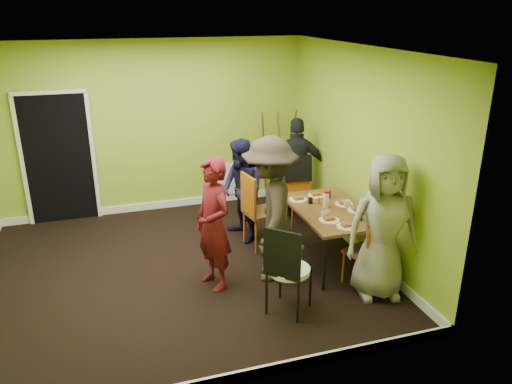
# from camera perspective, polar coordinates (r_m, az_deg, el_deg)

# --- Properties ---
(ground) EXTENTS (5.00, 5.00, 0.00)m
(ground) POSITION_cam_1_polar(r_m,az_deg,el_deg) (6.72, -8.51, -8.79)
(ground) COLOR black
(ground) RESTS_ON ground
(room_walls) EXTENTS (5.04, 4.54, 2.82)m
(room_walls) POSITION_cam_1_polar(r_m,az_deg,el_deg) (6.34, -9.26, -0.82)
(room_walls) COLOR #95BC30
(room_walls) RESTS_ON ground
(dining_table) EXTENTS (0.90, 1.50, 0.75)m
(dining_table) POSITION_cam_1_polar(r_m,az_deg,el_deg) (6.67, 8.52, -2.36)
(dining_table) COLOR black
(dining_table) RESTS_ON ground
(chair_left_far) EXTENTS (0.52, 0.52, 1.09)m
(chair_left_far) POSITION_cam_1_polar(r_m,az_deg,el_deg) (7.02, 0.02, -1.66)
(chair_left_far) COLOR #C46412
(chair_left_far) RESTS_ON ground
(chair_left_near) EXTENTS (0.37, 0.36, 0.87)m
(chair_left_near) POSITION_cam_1_polar(r_m,az_deg,el_deg) (6.37, 2.85, -5.37)
(chair_left_near) COLOR #C46412
(chair_left_near) RESTS_ON ground
(chair_back_end) EXTENTS (0.48, 0.55, 1.05)m
(chair_back_end) POSITION_cam_1_polar(r_m,az_deg,el_deg) (7.91, 4.84, 1.89)
(chair_back_end) COLOR #C46412
(chair_back_end) RESTS_ON ground
(chair_front_end) EXTENTS (0.51, 0.51, 0.95)m
(chair_front_end) POSITION_cam_1_polar(r_m,az_deg,el_deg) (6.19, 12.84, -6.23)
(chair_front_end) COLOR #C46412
(chair_front_end) RESTS_ON ground
(chair_bentwood) EXTENTS (0.59, 0.59, 1.08)m
(chair_bentwood) POSITION_cam_1_polar(r_m,az_deg,el_deg) (5.52, 3.53, -8.48)
(chair_bentwood) COLOR black
(chair_bentwood) RESTS_ON ground
(easel) EXTENTS (0.65, 0.61, 1.62)m
(easel) POSITION_cam_1_polar(r_m,az_deg,el_deg) (8.70, 2.41, 4.07)
(easel) COLOR brown
(easel) RESTS_ON ground
(plate_near_left) EXTENTS (0.25, 0.25, 0.01)m
(plate_near_left) POSITION_cam_1_polar(r_m,az_deg,el_deg) (6.90, 4.85, -0.87)
(plate_near_left) COLOR white
(plate_near_left) RESTS_ON dining_table
(plate_near_right) EXTENTS (0.26, 0.26, 0.01)m
(plate_near_right) POSITION_cam_1_polar(r_m,az_deg,el_deg) (6.30, 8.36, -3.19)
(plate_near_right) COLOR white
(plate_near_right) RESTS_ON dining_table
(plate_far_back) EXTENTS (0.23, 0.23, 0.01)m
(plate_far_back) POSITION_cam_1_polar(r_m,az_deg,el_deg) (7.08, 6.90, -0.40)
(plate_far_back) COLOR white
(plate_far_back) RESTS_ON dining_table
(plate_far_front) EXTENTS (0.26, 0.26, 0.01)m
(plate_far_front) POSITION_cam_1_polar(r_m,az_deg,el_deg) (6.16, 10.35, -3.89)
(plate_far_front) COLOR white
(plate_far_front) RESTS_ON dining_table
(plate_wall_back) EXTENTS (0.25, 0.25, 0.01)m
(plate_wall_back) POSITION_cam_1_polar(r_m,az_deg,el_deg) (6.83, 10.02, -1.37)
(plate_wall_back) COLOR white
(plate_wall_back) RESTS_ON dining_table
(plate_wall_front) EXTENTS (0.25, 0.25, 0.01)m
(plate_wall_front) POSITION_cam_1_polar(r_m,az_deg,el_deg) (6.66, 11.45, -2.04)
(plate_wall_front) COLOR white
(plate_wall_front) RESTS_ON dining_table
(thermos) EXTENTS (0.07, 0.07, 0.20)m
(thermos) POSITION_cam_1_polar(r_m,az_deg,el_deg) (6.67, 8.02, -0.91)
(thermos) COLOR white
(thermos) RESTS_ON dining_table
(blue_bottle) EXTENTS (0.08, 0.08, 0.19)m
(blue_bottle) POSITION_cam_1_polar(r_m,az_deg,el_deg) (6.52, 12.00, -1.75)
(blue_bottle) COLOR blue
(blue_bottle) RESTS_ON dining_table
(orange_bottle) EXTENTS (0.03, 0.03, 0.09)m
(orange_bottle) POSITION_cam_1_polar(r_m,az_deg,el_deg) (6.79, 7.20, -0.99)
(orange_bottle) COLOR #C46412
(orange_bottle) RESTS_ON dining_table
(glass_mid) EXTENTS (0.06, 0.06, 0.08)m
(glass_mid) POSITION_cam_1_polar(r_m,az_deg,el_deg) (6.79, 6.24, -0.97)
(glass_mid) COLOR black
(glass_mid) RESTS_ON dining_table
(glass_back) EXTENTS (0.06, 0.06, 0.10)m
(glass_back) POSITION_cam_1_polar(r_m,az_deg,el_deg) (7.02, 8.28, -0.27)
(glass_back) COLOR black
(glass_back) RESTS_ON dining_table
(glass_front) EXTENTS (0.06, 0.06, 0.10)m
(glass_front) POSITION_cam_1_polar(r_m,az_deg,el_deg) (6.36, 11.81, -2.74)
(glass_front) COLOR black
(glass_front) RESTS_ON dining_table
(cup_a) EXTENTS (0.11, 0.11, 0.09)m
(cup_a) POSITION_cam_1_polar(r_m,az_deg,el_deg) (6.37, 7.90, -2.52)
(cup_a) COLOR white
(cup_a) RESTS_ON dining_table
(cup_b) EXTENTS (0.10, 0.10, 0.09)m
(cup_b) POSITION_cam_1_polar(r_m,az_deg,el_deg) (6.74, 10.28, -1.31)
(cup_b) COLOR white
(cup_b) RESTS_ON dining_table
(person_standing) EXTENTS (0.57, 0.69, 1.65)m
(person_standing) POSITION_cam_1_polar(r_m,az_deg,el_deg) (5.97, -4.89, -3.73)
(person_standing) COLOR #5D1018
(person_standing) RESTS_ON ground
(person_left_far) EXTENTS (0.71, 0.84, 1.51)m
(person_left_far) POSITION_cam_1_polar(r_m,az_deg,el_deg) (7.19, -1.67, 0.10)
(person_left_far) COLOR black
(person_left_far) RESTS_ON ground
(person_left_near) EXTENTS (1.07, 1.35, 1.83)m
(person_left_near) POSITION_cam_1_polar(r_m,az_deg,el_deg) (6.13, 1.58, -2.03)
(person_left_near) COLOR #302920
(person_left_near) RESTS_ON ground
(person_back_end) EXTENTS (1.02, 0.64, 1.63)m
(person_back_end) POSITION_cam_1_polar(r_m,az_deg,el_deg) (8.07, 4.71, 2.77)
(person_back_end) COLOR black
(person_back_end) RESTS_ON ground
(person_front_end) EXTENTS (0.96, 0.74, 1.75)m
(person_front_end) POSITION_cam_1_polar(r_m,az_deg,el_deg) (5.93, 14.32, -3.93)
(person_front_end) COLOR gray
(person_front_end) RESTS_ON ground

